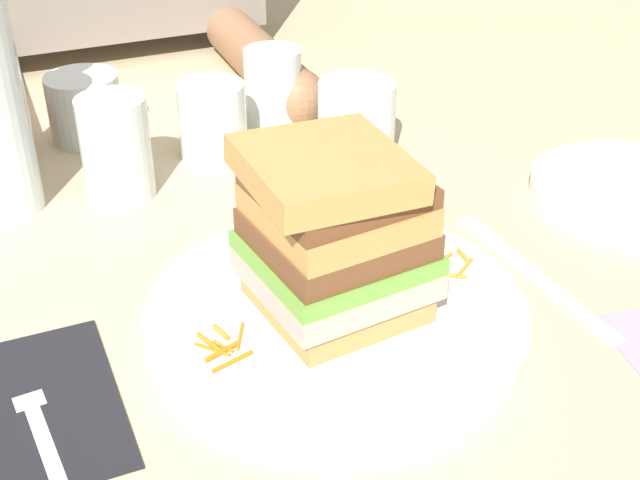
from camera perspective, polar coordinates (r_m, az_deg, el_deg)
ground_plane at (r=0.66m, az=-0.13°, el=-5.12°), size 3.00×3.00×0.00m
main_plate at (r=0.65m, az=1.02°, el=-4.88°), size 0.29×0.29×0.02m
sandwich at (r=0.61m, az=1.03°, el=0.38°), size 0.13×0.13×0.13m
carrot_shred_0 at (r=0.62m, az=-6.51°, el=-6.03°), size 0.01×0.02×0.00m
carrot_shred_1 at (r=0.60m, az=-5.76°, el=-7.94°), size 0.03×0.01×0.00m
carrot_shred_2 at (r=0.61m, az=-6.36°, el=-6.95°), size 0.01×0.02×0.00m
carrot_shred_3 at (r=0.62m, az=-5.27°, el=-6.30°), size 0.02×0.03×0.00m
carrot_shred_4 at (r=0.61m, az=-7.06°, el=-7.14°), size 0.02×0.02×0.00m
carrot_shred_5 at (r=0.61m, az=-6.46°, el=-7.29°), size 0.03×0.01×0.00m
carrot_shred_6 at (r=0.61m, az=-7.29°, el=-6.68°), size 0.01×0.03×0.00m
carrot_shred_7 at (r=0.71m, az=9.41°, el=-1.08°), size 0.01×0.02×0.00m
carrot_shred_8 at (r=0.69m, az=9.43°, el=-1.84°), size 0.03×0.02×0.00m
carrot_shred_9 at (r=0.69m, az=8.44°, el=-2.27°), size 0.02×0.02×0.00m
carrot_shred_10 at (r=0.70m, az=8.01°, el=-1.23°), size 0.02×0.01×0.00m
carrot_shred_11 at (r=0.70m, az=7.04°, el=-1.33°), size 0.01×0.03×0.00m
carrot_shred_12 at (r=0.70m, az=7.24°, el=-1.59°), size 0.02×0.02×0.00m
napkin_dark at (r=0.61m, az=-18.37°, el=-10.43°), size 0.11×0.16×0.00m
fork at (r=0.60m, az=-17.95°, el=-11.53°), size 0.03×0.17×0.00m
knife at (r=0.73m, az=14.18°, el=-2.42°), size 0.03×0.20×0.00m
juice_glass at (r=0.88m, az=2.40°, el=7.49°), size 0.08×0.08×0.08m
empty_tumbler_0 at (r=0.89m, az=-7.06°, el=7.83°), size 0.07×0.07×0.08m
empty_tumbler_1 at (r=0.96m, az=-3.10°, el=9.97°), size 0.06×0.06×0.08m
empty_tumbler_2 at (r=0.82m, az=-13.23°, el=5.91°), size 0.06×0.06×0.10m
empty_tumbler_3 at (r=0.95m, az=-15.17°, el=8.39°), size 0.08×0.08×0.07m
side_plate at (r=0.87m, az=19.82°, el=3.06°), size 0.19×0.19×0.01m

